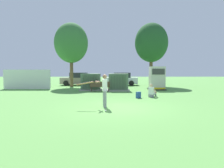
{
  "coord_description": "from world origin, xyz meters",
  "views": [
    {
      "loc": [
        -0.39,
        -10.58,
        1.98
      ],
      "look_at": [
        -0.28,
        3.5,
        1.0
      ],
      "focal_mm": 32.84,
      "sensor_mm": 36.0,
      "label": 1
    }
  ],
  "objects_px": {
    "transformer_mid_west": "(118,82)",
    "seated_spectator": "(152,92)",
    "transformer_west": "(91,82)",
    "backpack": "(138,95)",
    "sports_ball": "(106,111)",
    "parked_car_left_of_center": "(121,79)",
    "parked_car_leftmost": "(78,79)",
    "park_bench": "(100,86)",
    "batter": "(104,89)",
    "generator_enclosure": "(157,78)"
  },
  "relations": [
    {
      "from": "transformer_mid_west",
      "to": "seated_spectator",
      "type": "xyz_separation_m",
      "value": [
        2.28,
        -4.57,
        -0.41
      ]
    },
    {
      "from": "transformer_west",
      "to": "backpack",
      "type": "distance_m",
      "value": 6.75
    },
    {
      "from": "sports_ball",
      "to": "parked_car_left_of_center",
      "type": "xyz_separation_m",
      "value": [
        1.64,
        16.74,
        0.71
      ]
    },
    {
      "from": "sports_ball",
      "to": "backpack",
      "type": "height_order",
      "value": "backpack"
    },
    {
      "from": "transformer_west",
      "to": "parked_car_left_of_center",
      "type": "xyz_separation_m",
      "value": [
        3.3,
        6.54,
        -0.04
      ]
    },
    {
      "from": "backpack",
      "to": "parked_car_leftmost",
      "type": "bearing_deg",
      "value": 116.9
    },
    {
      "from": "seated_spectator",
      "to": "parked_car_leftmost",
      "type": "bearing_deg",
      "value": 122.04
    },
    {
      "from": "transformer_west",
      "to": "park_bench",
      "type": "bearing_deg",
      "value": -53.29
    },
    {
      "from": "transformer_mid_west",
      "to": "parked_car_leftmost",
      "type": "height_order",
      "value": "same"
    },
    {
      "from": "batter",
      "to": "seated_spectator",
      "type": "xyz_separation_m",
      "value": [
        3.39,
        4.01,
        -0.6
      ]
    },
    {
      "from": "transformer_west",
      "to": "parked_car_left_of_center",
      "type": "height_order",
      "value": "same"
    },
    {
      "from": "sports_ball",
      "to": "seated_spectator",
      "type": "height_order",
      "value": "seated_spectator"
    },
    {
      "from": "transformer_mid_west",
      "to": "backpack",
      "type": "bearing_deg",
      "value": -76.72
    },
    {
      "from": "batter",
      "to": "seated_spectator",
      "type": "relative_size",
      "value": 1.81
    },
    {
      "from": "park_bench",
      "to": "parked_car_leftmost",
      "type": "distance_m",
      "value": 8.45
    },
    {
      "from": "generator_enclosure",
      "to": "seated_spectator",
      "type": "height_order",
      "value": "generator_enclosure"
    },
    {
      "from": "transformer_west",
      "to": "park_bench",
      "type": "height_order",
      "value": "transformer_west"
    },
    {
      "from": "parked_car_leftmost",
      "to": "parked_car_left_of_center",
      "type": "height_order",
      "value": "same"
    },
    {
      "from": "transformer_mid_west",
      "to": "generator_enclosure",
      "type": "distance_m",
      "value": 3.93
    },
    {
      "from": "generator_enclosure",
      "to": "batter",
      "type": "xyz_separation_m",
      "value": [
        -4.95,
        -9.29,
        -0.16
      ]
    },
    {
      "from": "backpack",
      "to": "parked_car_leftmost",
      "type": "relative_size",
      "value": 0.1
    },
    {
      "from": "generator_enclosure",
      "to": "sports_ball",
      "type": "distance_m",
      "value": 11.63
    },
    {
      "from": "transformer_west",
      "to": "batter",
      "type": "distance_m",
      "value": 9.08
    },
    {
      "from": "generator_enclosure",
      "to": "seated_spectator",
      "type": "bearing_deg",
      "value": -106.51
    },
    {
      "from": "backpack",
      "to": "parked_car_leftmost",
      "type": "height_order",
      "value": "parked_car_leftmost"
    },
    {
      "from": "backpack",
      "to": "batter",
      "type": "bearing_deg",
      "value": -124.02
    },
    {
      "from": "seated_spectator",
      "to": "parked_car_leftmost",
      "type": "height_order",
      "value": "parked_car_leftmost"
    },
    {
      "from": "batter",
      "to": "sports_ball",
      "type": "bearing_deg",
      "value": -83.88
    },
    {
      "from": "backpack",
      "to": "parked_car_left_of_center",
      "type": "height_order",
      "value": "parked_car_left_of_center"
    },
    {
      "from": "transformer_mid_west",
      "to": "generator_enclosure",
      "type": "height_order",
      "value": "generator_enclosure"
    },
    {
      "from": "sports_ball",
      "to": "batter",
      "type": "bearing_deg",
      "value": 96.12
    },
    {
      "from": "parked_car_leftmost",
      "to": "seated_spectator",
      "type": "bearing_deg",
      "value": -57.96
    },
    {
      "from": "seated_spectator",
      "to": "transformer_west",
      "type": "bearing_deg",
      "value": 134.82
    },
    {
      "from": "transformer_west",
      "to": "seated_spectator",
      "type": "distance_m",
      "value": 6.97
    },
    {
      "from": "sports_ball",
      "to": "parked_car_leftmost",
      "type": "xyz_separation_m",
      "value": [
        -3.95,
        16.77,
        0.71
      ]
    },
    {
      "from": "transformer_west",
      "to": "park_bench",
      "type": "xyz_separation_m",
      "value": [
        0.92,
        -1.24,
        -0.25
      ]
    },
    {
      "from": "batter",
      "to": "transformer_west",
      "type": "bearing_deg",
      "value": 99.65
    },
    {
      "from": "generator_enclosure",
      "to": "park_bench",
      "type": "relative_size",
      "value": 1.27
    },
    {
      "from": "transformer_mid_west",
      "to": "seated_spectator",
      "type": "relative_size",
      "value": 2.18
    },
    {
      "from": "generator_enclosure",
      "to": "park_bench",
      "type": "height_order",
      "value": "generator_enclosure"
    },
    {
      "from": "batter",
      "to": "parked_car_leftmost",
      "type": "xyz_separation_m",
      "value": [
        -3.82,
        15.53,
        -0.22
      ]
    },
    {
      "from": "sports_ball",
      "to": "parked_car_leftmost",
      "type": "relative_size",
      "value": 0.02
    },
    {
      "from": "batter",
      "to": "sports_ball",
      "type": "height_order",
      "value": "batter"
    },
    {
      "from": "transformer_west",
      "to": "park_bench",
      "type": "relative_size",
      "value": 1.16
    },
    {
      "from": "seated_spectator",
      "to": "parked_car_left_of_center",
      "type": "distance_m",
      "value": 11.6
    },
    {
      "from": "transformer_mid_west",
      "to": "parked_car_leftmost",
      "type": "distance_m",
      "value": 8.51
    },
    {
      "from": "transformer_mid_west",
      "to": "parked_car_left_of_center",
      "type": "xyz_separation_m",
      "value": [
        0.67,
        6.92,
        -0.04
      ]
    },
    {
      "from": "seated_spectator",
      "to": "generator_enclosure",
      "type": "bearing_deg",
      "value": 73.49
    },
    {
      "from": "batter",
      "to": "park_bench",
      "type": "bearing_deg",
      "value": 94.45
    },
    {
      "from": "parked_car_leftmost",
      "to": "transformer_west",
      "type": "bearing_deg",
      "value": -70.73
    }
  ]
}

